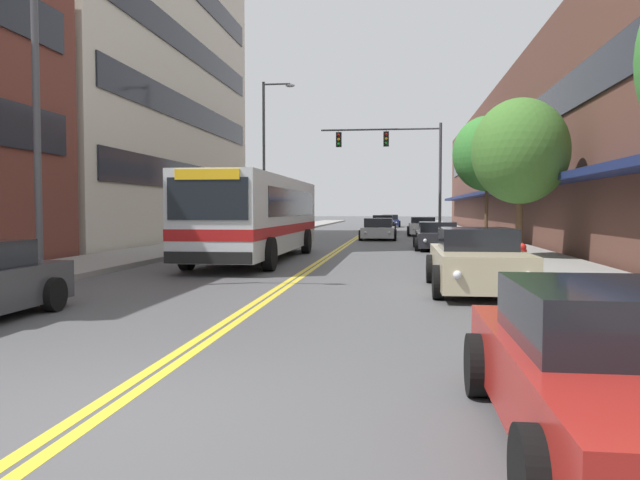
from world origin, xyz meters
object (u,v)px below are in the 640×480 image
(car_black_moving_lead, at_px, (383,224))
(city_bus, at_px, (259,214))
(car_white_parked_right_far, at_px, (423,227))
(street_lamp_left_far, at_px, (268,149))
(street_tree_right_mid, at_px, (520,151))
(car_champagne_parked_left_far, at_px, (263,231))
(car_silver_moving_third, at_px, (378,230))
(car_charcoal_parked_right_end, at_px, (437,236))
(street_lamp_left_near, at_px, (52,94))
(fire_hydrant, at_px, (522,257))
(traffic_signal_mast, at_px, (400,156))
(car_slate_blue_parked_left_mid, at_px, (289,228))
(car_beige_parked_right_mid, at_px, (477,261))
(car_navy_moving_second, at_px, (390,221))
(car_red_parked_right_foreground, at_px, (620,374))
(street_tree_right_far, at_px, (487,154))

(car_black_moving_lead, bearing_deg, city_bus, -97.86)
(city_bus, relative_size, car_white_parked_right_far, 2.68)
(street_lamp_left_far, distance_m, street_tree_right_mid, 18.54)
(car_champagne_parked_left_far, height_order, car_silver_moving_third, car_champagne_parked_left_far)
(car_white_parked_right_far, bearing_deg, car_charcoal_parked_right_end, -89.59)
(city_bus, height_order, car_silver_moving_third, city_bus)
(street_lamp_left_near, relative_size, fire_hydrant, 9.54)
(street_lamp_left_far, bearing_deg, traffic_signal_mast, 20.47)
(car_charcoal_parked_right_end, height_order, car_silver_moving_third, car_silver_moving_third)
(car_champagne_parked_left_far, relative_size, street_lamp_left_far, 0.46)
(street_lamp_left_near, bearing_deg, car_slate_blue_parked_left_mid, 88.52)
(car_beige_parked_right_mid, xyz_separation_m, car_white_parked_right_far, (-0.10, 29.38, -0.05))
(traffic_signal_mast, relative_size, fire_hydrant, 9.95)
(fire_hydrant, bearing_deg, car_silver_moving_third, 102.43)
(car_navy_moving_second, relative_size, traffic_signal_mast, 0.55)
(car_champagne_parked_left_far, relative_size, street_tree_right_mid, 0.79)
(car_navy_moving_second, bearing_deg, car_red_parked_right_foreground, -87.54)
(car_black_moving_lead, bearing_deg, car_charcoal_parked_right_end, -81.72)
(car_slate_blue_parked_left_mid, xyz_separation_m, fire_hydrant, (10.21, -21.84, -0.10))
(car_beige_parked_right_mid, distance_m, street_tree_right_far, 17.52)
(car_charcoal_parked_right_end, bearing_deg, car_beige_parked_right_mid, -90.03)
(car_champagne_parked_left_far, xyz_separation_m, car_beige_parked_right_mid, (8.81, -17.98, 0.01))
(car_slate_blue_parked_left_mid, distance_m, car_silver_moving_third, 5.90)
(car_red_parked_right_foreground, distance_m, car_beige_parked_right_mid, 9.30)
(car_navy_moving_second, distance_m, street_lamp_left_near, 52.07)
(traffic_signal_mast, bearing_deg, street_tree_right_far, -63.18)
(car_charcoal_parked_right_end, height_order, street_tree_right_mid, street_tree_right_mid)
(car_red_parked_right_foreground, distance_m, car_charcoal_parked_right_end, 23.89)
(car_navy_moving_second, bearing_deg, car_slate_blue_parked_left_mid, -103.30)
(car_silver_moving_third, relative_size, street_lamp_left_near, 0.60)
(car_black_moving_lead, relative_size, street_tree_right_mid, 0.87)
(car_red_parked_right_foreground, relative_size, street_lamp_left_far, 0.46)
(car_champagne_parked_left_far, distance_m, car_silver_moving_third, 7.93)
(car_beige_parked_right_mid, xyz_separation_m, street_tree_right_mid, (2.41, 8.14, 3.15))
(car_black_moving_lead, distance_m, fire_hydrant, 32.54)
(car_white_parked_right_far, xyz_separation_m, car_black_moving_lead, (-2.89, 5.80, 0.03))
(car_slate_blue_parked_left_mid, height_order, street_tree_right_far, street_tree_right_far)
(car_black_moving_lead, bearing_deg, street_tree_right_mid, -78.70)
(car_charcoal_parked_right_end, relative_size, street_lamp_left_far, 0.52)
(car_charcoal_parked_right_end, xyz_separation_m, traffic_signal_mast, (-1.70, 10.58, 4.56))
(car_black_moving_lead, bearing_deg, car_beige_parked_right_mid, -85.14)
(car_beige_parked_right_mid, distance_m, fire_hydrant, 3.33)
(city_bus, height_order, car_red_parked_right_foreground, city_bus)
(street_tree_right_mid, bearing_deg, car_beige_parked_right_mid, -106.52)
(car_slate_blue_parked_left_mid, relative_size, street_tree_right_far, 0.68)
(city_bus, height_order, street_tree_right_mid, street_tree_right_mid)
(car_black_moving_lead, bearing_deg, car_red_parked_right_foreground, -86.24)
(car_slate_blue_parked_left_mid, xyz_separation_m, car_charcoal_parked_right_end, (8.68, -10.21, -0.06))
(street_tree_right_mid, bearing_deg, car_champagne_parked_left_far, 138.76)
(car_champagne_parked_left_far, xyz_separation_m, street_tree_right_far, (11.30, -1.07, 3.85))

